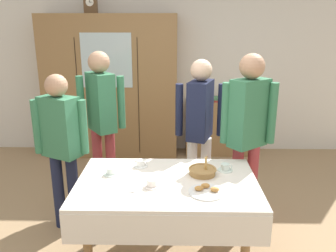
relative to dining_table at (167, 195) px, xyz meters
name	(u,v)px	position (x,y,z in m)	size (l,w,h in m)	color
ground_plane	(168,245)	(0.00, 0.23, -0.65)	(12.00, 12.00, 0.00)	#997A56
back_wall	(171,65)	(0.00, 2.88, 0.70)	(6.40, 0.10, 2.70)	silver
dining_table	(167,195)	(0.00, 0.00, 0.00)	(1.48, 0.97, 0.76)	olive
wall_cabinet	(111,87)	(-0.90, 2.59, 0.41)	(1.98, 0.46, 2.12)	olive
mantel_clock	(91,4)	(-1.13, 2.59, 1.59)	(0.18, 0.11, 0.24)	brown
bookshelf_low	(217,128)	(0.73, 2.64, -0.23)	(0.97, 0.35, 0.84)	olive
book_stack	(218,99)	(0.73, 2.64, 0.23)	(0.16, 0.21, 0.06)	#99332D
tea_cup_mid_left	(141,164)	(-0.25, 0.32, 0.14)	(0.13, 0.13, 0.06)	white
tea_cup_front_edge	(111,171)	(-0.48, 0.15, 0.14)	(0.13, 0.13, 0.06)	silver
tea_cup_near_right	(225,168)	(0.51, 0.25, 0.14)	(0.13, 0.13, 0.06)	silver
tea_cup_far_left	(152,183)	(-0.12, -0.07, 0.14)	(0.13, 0.13, 0.06)	white
bread_basket	(203,171)	(0.30, 0.16, 0.15)	(0.24, 0.24, 0.16)	#9E7542
pastry_plate	(207,191)	(0.31, -0.16, 0.13)	(0.28, 0.28, 0.05)	white
spoon_front_edge	(130,192)	(-0.28, -0.17, 0.12)	(0.12, 0.02, 0.01)	silver
spoon_far_right	(176,174)	(0.07, 0.17, 0.12)	(0.12, 0.02, 0.01)	silver
spoon_center	(111,166)	(-0.51, 0.33, 0.12)	(0.12, 0.02, 0.01)	silver
person_behind_table_right	(102,113)	(-0.74, 1.11, 0.41)	(0.52, 0.41, 1.72)	#933338
person_beside_shelf	(248,125)	(0.76, 0.61, 0.42)	(0.52, 0.38, 1.74)	#933338
person_behind_table_left	(61,139)	(-1.02, 0.55, 0.30)	(0.52, 0.34, 1.56)	#191E38
person_by_cabinet	(200,121)	(0.33, 0.97, 0.36)	(0.52, 0.41, 1.65)	silver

